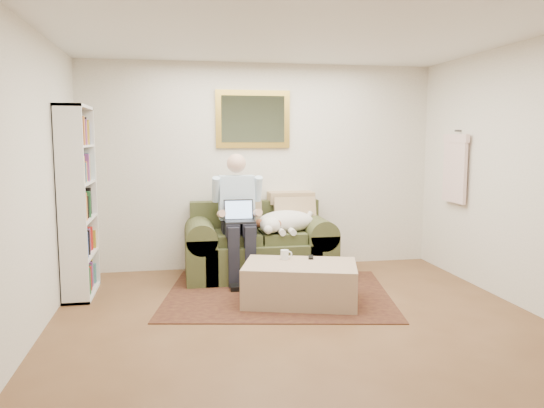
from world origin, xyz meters
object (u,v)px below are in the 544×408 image
object	(u,v)px
sofa	(259,251)
seated_man	(239,218)
laptop	(239,216)
ottoman	(300,283)
sleeping_dog	(286,221)
coffee_mug	(285,255)
bookshelf	(78,202)

from	to	relation	value
sofa	seated_man	size ratio (longest dim) A/B	1.19
sofa	laptop	world-z (taller)	laptop
laptop	ottoman	size ratio (longest dim) A/B	0.31
laptop	sleeping_dog	xyz separation A→B (m)	(0.58, 0.14, -0.10)
sleeping_dog	coffee_mug	distance (m)	0.89
bookshelf	sleeping_dog	bearing A→B (deg)	8.18
seated_man	sofa	bearing A→B (deg)	31.45
ottoman	laptop	bearing A→B (deg)	119.15
sleeping_dog	ottoman	distance (m)	1.15
ottoman	bookshelf	world-z (taller)	bookshelf
seated_man	ottoman	bearing A→B (deg)	-62.58
bookshelf	ottoman	bearing A→B (deg)	-17.76
seated_man	bookshelf	size ratio (longest dim) A/B	0.74
sleeping_dog	seated_man	bearing A→B (deg)	-172.87
sofa	bookshelf	size ratio (longest dim) A/B	0.88
ottoman	coffee_mug	distance (m)	0.35
ottoman	coffee_mug	size ratio (longest dim) A/B	11.20
sleeping_dog	coffee_mug	xyz separation A→B (m)	(-0.19, -0.84, -0.22)
ottoman	coffee_mug	xyz separation A→B (m)	(-0.12, 0.21, 0.25)
sleeping_dog	ottoman	xyz separation A→B (m)	(-0.07, -1.05, -0.47)
seated_man	ottoman	world-z (taller)	seated_man
sofa	ottoman	size ratio (longest dim) A/B	1.57
sleeping_dog	bookshelf	bearing A→B (deg)	-171.82
sofa	ottoman	distance (m)	1.17
laptop	bookshelf	xyz separation A→B (m)	(-1.73, -0.19, 0.22)
seated_man	sleeping_dog	bearing A→B (deg)	7.13
ottoman	sleeping_dog	bearing A→B (deg)	85.96
sofa	sleeping_dog	size ratio (longest dim) A/B	2.43
laptop	coffee_mug	bearing A→B (deg)	-60.84
laptop	coffee_mug	distance (m)	0.86
sofa	sleeping_dog	xyz separation A→B (m)	(0.32, -0.09, 0.37)
sleeping_dog	ottoman	size ratio (longest dim) A/B	0.65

